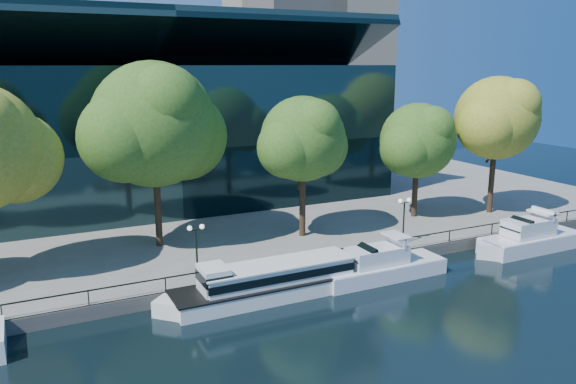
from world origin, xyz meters
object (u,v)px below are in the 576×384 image
tour_boat (266,281)px  tree_5 (498,120)px  cruiser_far (528,238)px  tree_4 (419,142)px  lamp_2 (404,210)px  tree_2 (156,127)px  tree_3 (305,141)px  lamp_1 (196,239)px  cruiser_near (377,266)px

tour_boat → tree_5: size_ratio=1.11×
cruiser_far → tree_4: bearing=109.7°
tour_boat → lamp_2: lamp_2 is taller
tree_2 → tree_5: tree_2 is taller
tree_2 → tree_4: size_ratio=1.35×
tree_3 → lamp_1: 14.34m
tree_5 → tree_2: bearing=173.0°
tour_boat → lamp_1: bearing=141.7°
tour_boat → tree_2: tree_2 is taller
cruiser_near → lamp_1: (-13.11, 3.64, 2.95)m
tree_4 → cruiser_far: bearing=-70.3°
tree_5 → lamp_2: bearing=-162.8°
cruiser_far → tree_3: size_ratio=0.89×
tree_4 → tree_5: tree_5 is taller
tree_3 → lamp_2: bearing=-42.3°
cruiser_far → lamp_2: lamp_2 is taller
tree_3 → tree_4: bearing=3.7°
lamp_2 → cruiser_far: bearing=-20.4°
lamp_2 → tree_4: bearing=45.0°
cruiser_far → tree_3: 21.47m
tour_boat → cruiser_far: (24.88, -0.77, -0.10)m
tree_4 → lamp_1: (-25.06, -6.78, -4.58)m
tour_boat → tree_4: (21.03, 9.95, 7.30)m
tree_2 → tree_5: (33.63, -4.11, -0.49)m
tree_4 → lamp_2: (-6.77, -6.78, -4.58)m
tree_2 → lamp_2: 21.84m
tour_boat → tree_3: (7.77, 9.09, 8.34)m
tree_5 → lamp_2: tree_5 is taller
tree_3 → lamp_2: size_ratio=3.10×
tree_2 → tree_3: tree_2 is taller
cruiser_far → tree_3: (-17.11, 9.86, 8.44)m
tree_2 → lamp_1: size_ratio=3.84×
tree_4 → lamp_2: 10.61m
cruiser_near → tree_4: 17.54m
tree_3 → lamp_1: tree_3 is taller
tree_2 → tree_3: (12.22, -2.80, -1.51)m
tree_2 → lamp_1: bearing=-87.2°
lamp_1 → lamp_2: 18.29m
tree_2 → tree_4: tree_2 is taller
cruiser_far → lamp_2: bearing=159.6°
tree_2 → cruiser_far: bearing=-23.4°
cruiser_near → cruiser_far: bearing=-1.1°
cruiser_near → tree_2: bearing=137.6°
tour_boat → tree_4: bearing=25.3°
cruiser_near → tree_2: size_ratio=0.74×
cruiser_near → tree_2: 20.92m
tour_boat → cruiser_far: 24.89m
tree_2 → lamp_1: 11.27m
tour_boat → lamp_2: 14.87m
cruiser_far → tree_2: size_ratio=0.72×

